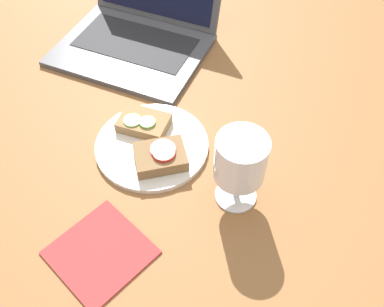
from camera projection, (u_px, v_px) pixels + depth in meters
wooden_table at (184, 148)px, 84.94cm from camera, size 140.00×140.00×3.00cm
plate at (152, 145)px, 82.69cm from camera, size 21.89×21.89×1.01cm
sandwich_with_cucumber at (143, 124)px, 84.02cm from camera, size 10.06×7.30×2.62cm
sandwich_with_tomato at (161, 156)px, 78.57cm from camera, size 11.76×11.30×3.18cm
wine_glass at (240, 161)px, 68.20cm from camera, size 8.55×8.55×14.77cm
laptop at (140, 26)px, 101.39cm from camera, size 33.67×31.54×19.99cm
napkin at (100, 253)px, 68.93cm from camera, size 18.17×18.13×0.40cm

